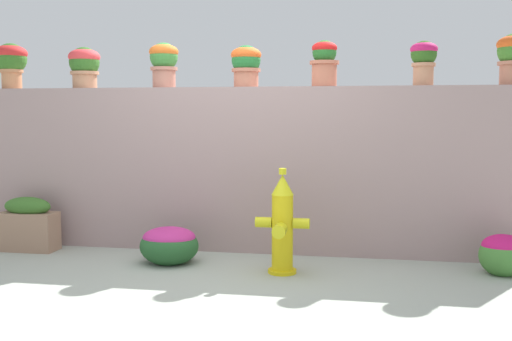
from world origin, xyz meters
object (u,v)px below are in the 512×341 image
object	(u,v)px
potted_plant_0	(11,60)
potted_plant_1	(84,64)
potted_plant_3	(246,63)
fire_hydrant	(282,226)
potted_plant_5	(424,58)
planter_box	(28,225)
flower_bush_left	(503,253)
flower_bush_right	(169,243)
potted_plant_4	(324,61)
potted_plant_2	(164,61)

from	to	relation	value
potted_plant_0	potted_plant_1	world-z (taller)	potted_plant_0
potted_plant_3	fire_hydrant	distance (m)	1.66
potted_plant_5	planter_box	size ratio (longest dim) A/B	0.73
flower_bush_left	potted_plant_3	bearing A→B (deg)	166.78
potted_plant_5	potted_plant_3	bearing A→B (deg)	-179.60
flower_bush_left	potted_plant_0	bearing A→B (deg)	173.57
fire_hydrant	potted_plant_5	bearing A→B (deg)	34.94
fire_hydrant	potted_plant_1	bearing A→B (deg)	158.57
flower_bush_right	potted_plant_4	bearing A→B (deg)	26.32
potted_plant_2	flower_bush_left	xyz separation A→B (m)	(3.04, -0.53, -1.63)
flower_bush_right	planter_box	xyz separation A→B (m)	(-1.49, 0.24, 0.07)
potted_plant_0	potted_plant_4	xyz separation A→B (m)	(3.15, -0.00, -0.05)
potted_plant_5	flower_bush_right	size ratio (longest dim) A/B	0.77
planter_box	fire_hydrant	bearing A→B (deg)	-8.89
potted_plant_3	fire_hydrant	size ratio (longest dim) A/B	0.45
potted_plant_3	fire_hydrant	xyz separation A→B (m)	(0.46, -0.80, -1.39)
flower_bush_right	potted_plant_5	bearing A→B (deg)	16.69
potted_plant_2	flower_bush_right	distance (m)	1.78
potted_plant_1	flower_bush_right	distance (m)	2.05
potted_plant_3	flower_bush_left	world-z (taller)	potted_plant_3
potted_plant_1	potted_plant_5	world-z (taller)	potted_plant_1
flower_bush_left	planter_box	xyz separation A→B (m)	(-4.28, 0.12, 0.07)
potted_plant_4	flower_bush_right	bearing A→B (deg)	-153.68
potted_plant_0	potted_plant_3	world-z (taller)	potted_plant_0
potted_plant_3	potted_plant_4	xyz separation A→B (m)	(0.73, -0.00, 0.01)
fire_hydrant	flower_bush_left	bearing A→B (deg)	8.74
potted_plant_0	fire_hydrant	bearing A→B (deg)	-15.50
potted_plant_4	fire_hydrant	world-z (taller)	potted_plant_4
potted_plant_1	planter_box	xyz separation A→B (m)	(-0.41, -0.43, -1.54)
potted_plant_4	potted_plant_0	bearing A→B (deg)	179.99
potted_plant_1	flower_bush_right	size ratio (longest dim) A/B	0.79
potted_plant_5	flower_bush_right	distance (m)	2.79
potted_plant_1	potted_plant_3	bearing A→B (deg)	-0.86
potted_plant_5	fire_hydrant	world-z (taller)	potted_plant_5
potted_plant_4	potted_plant_5	distance (m)	0.88
potted_plant_4	planter_box	distance (m)	3.20
potted_plant_5	planter_box	xyz separation A→B (m)	(-3.66, -0.42, -1.55)
potted_plant_0	flower_bush_right	distance (m)	2.57
potted_plant_4	planter_box	xyz separation A→B (m)	(-2.78, -0.40, -1.54)
potted_plant_5	potted_plant_4	bearing A→B (deg)	-179.19
flower_bush_left	potted_plant_2	bearing A→B (deg)	170.06
potted_plant_0	potted_plant_2	size ratio (longest dim) A/B	1.06
potted_plant_5	fire_hydrant	bearing A→B (deg)	-145.06
potted_plant_1	potted_plant_4	distance (m)	2.37
potted_plant_2	fire_hydrant	distance (m)	2.06
potted_plant_0	potted_plant_3	size ratio (longest dim) A/B	1.17
potted_plant_2	flower_bush_right	world-z (taller)	potted_plant_2
potted_plant_5	fire_hydrant	distance (m)	1.99
potted_plant_2	potted_plant_3	bearing A→B (deg)	-0.61
fire_hydrant	flower_bush_left	distance (m)	1.81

